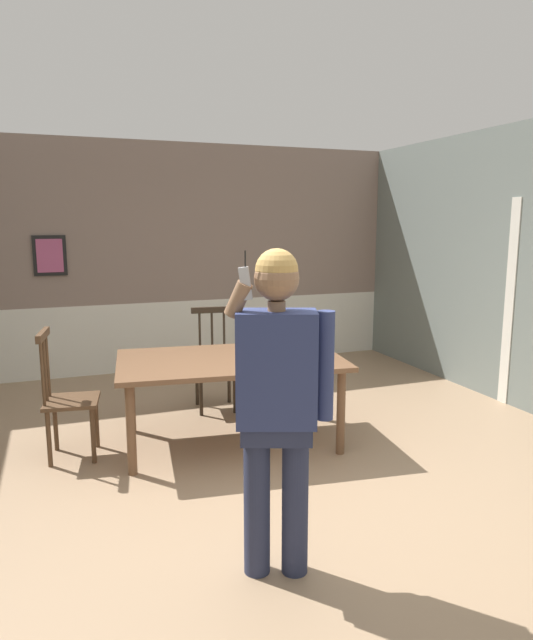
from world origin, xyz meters
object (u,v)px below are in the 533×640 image
at_px(chair_near_window, 67,398).
at_px(chair_by_doorway, 215,362).
at_px(person_figure, 278,392).
at_px(dining_table, 230,367).

bearing_deg(chair_near_window, chair_by_doorway, 126.84).
xyz_separation_m(chair_by_doorway, person_figure, (-0.41, -2.74, 0.53)).
relative_size(chair_near_window, person_figure, 0.60).
height_order(dining_table, person_figure, person_figure).
xyz_separation_m(dining_table, chair_near_window, (-1.30, 0.16, -0.18)).
bearing_deg(chair_by_doorway, chair_near_window, 35.29).
xyz_separation_m(chair_near_window, person_figure, (1.01, -1.97, 0.51)).
xyz_separation_m(chair_near_window, chair_by_doorway, (1.41, 0.76, -0.02)).
bearing_deg(dining_table, chair_by_doorway, 82.96).
bearing_deg(person_figure, dining_table, -78.62).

